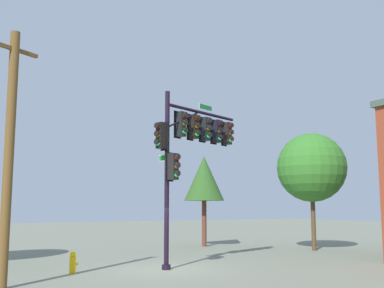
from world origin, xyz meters
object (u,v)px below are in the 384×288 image
Objects in this scene: signal_pole_assembly at (191,142)px; utility_pole at (9,152)px; fire_hydrant at (73,263)px; tree_near at (311,168)px; tree_far at (204,179)px.

signal_pole_assembly is 8.19m from utility_pole.
tree_near is at bearing 9.15° from fire_hydrant.
tree_near is at bearing 14.65° from utility_pole.
fire_hydrant is at bearing -170.85° from tree_near.
signal_pole_assembly is 7.15m from fire_hydrant.
utility_pole is 18.23m from tree_near.
signal_pole_assembly is at bearing -124.04° from tree_far.
tree_far is at bearing 36.83° from fire_hydrant.
tree_far is at bearing 55.96° from signal_pole_assembly.
signal_pole_assembly is 9.00× the size of fire_hydrant.
utility_pole is 16.86m from tree_far.
signal_pole_assembly is at bearing 13.89° from utility_pole.
tree_near is 1.18× the size of tree_far.
signal_pole_assembly is 10.13m from tree_near.
utility_pole is at bearing -141.62° from fire_hydrant.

